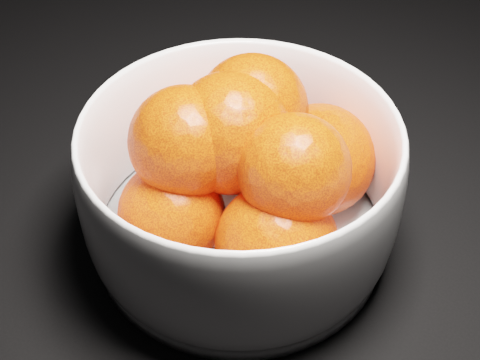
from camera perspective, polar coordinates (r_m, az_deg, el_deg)
The scene contains 2 objects.
bowl at distance 0.53m, azimuth 0.00°, elevation -0.49°, with size 0.26×0.26×0.12m.
orange_pile at distance 0.52m, azimuth 0.54°, elevation 1.57°, with size 0.20×0.21×0.15m.
Camera 1 is at (0.48, -0.06, 0.43)m, focal length 50.00 mm.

